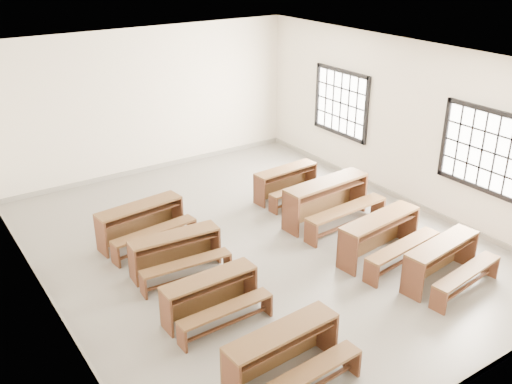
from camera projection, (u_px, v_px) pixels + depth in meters
room at (261, 126)px, 9.14m from camera, size 8.50×8.50×3.20m
desk_set_0 at (284, 352)px, 6.79m from camera, size 1.56×0.87×0.68m
desk_set_1 at (211, 294)px, 7.94m from camera, size 1.41×0.75×0.63m
desk_set_2 at (176, 251)px, 9.01m from camera, size 1.50×0.85×0.65m
desk_set_3 at (142, 221)px, 9.90m from camera, size 1.62×0.96×0.69m
desk_set_4 at (443, 260)px, 8.74m from camera, size 1.57×0.95×0.67m
desk_set_5 at (382, 235)px, 9.41m from camera, size 1.70×1.02×0.73m
desk_set_6 at (328, 199)px, 10.59m from camera, size 1.83×1.04×0.80m
desk_set_7 at (287, 181)px, 11.60m from camera, size 1.46×0.83×0.64m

